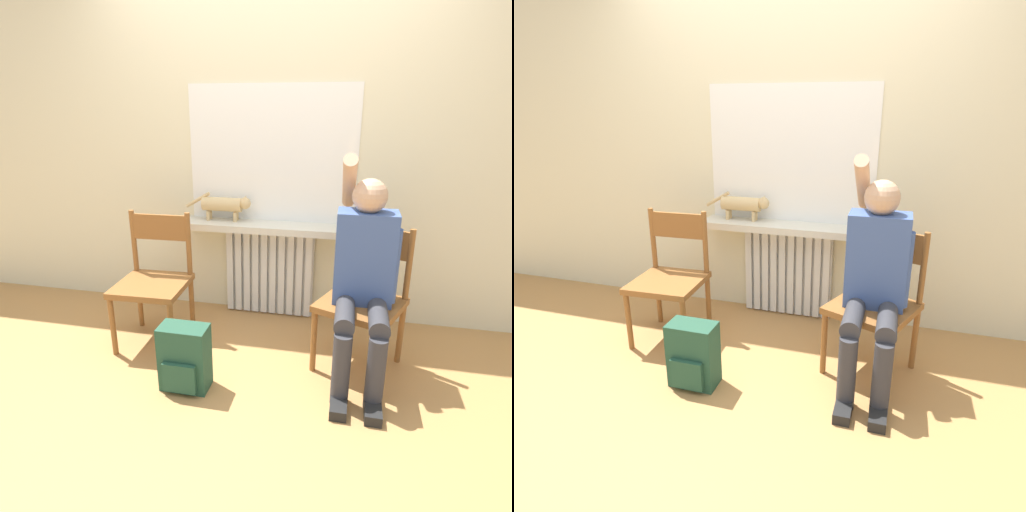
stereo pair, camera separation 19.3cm
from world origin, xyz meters
The scene contains 10 objects.
ground_plane centered at (0.00, 0.00, 0.00)m, with size 12.00×12.00×0.00m, color #B27F47.
wall_with_window centered at (0.00, 1.23, 1.35)m, with size 7.00×0.06×2.70m.
radiator centered at (0.00, 1.15, 0.35)m, with size 0.68×0.08×0.70m.
windowsill centered at (0.00, 1.08, 0.72)m, with size 1.27×0.25×0.05m.
window_glass centered at (0.00, 1.20, 1.23)m, with size 1.22×0.01×0.96m.
chair_left centered at (-0.68, 0.57, 0.46)m, with size 0.47×0.47×0.88m.
chair_right centered at (0.70, 0.57, 0.46)m, with size 0.59×0.59×0.88m.
person centered at (0.68, 0.47, 0.66)m, with size 0.36×0.96×1.32m.
cat centered at (-0.33, 1.11, 0.87)m, with size 0.50×0.10×0.21m.
backpack centered at (-0.29, 0.09, 0.19)m, with size 0.28×0.19×0.39m.
Camera 1 is at (0.57, -1.89, 1.55)m, focal length 30.00 mm.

